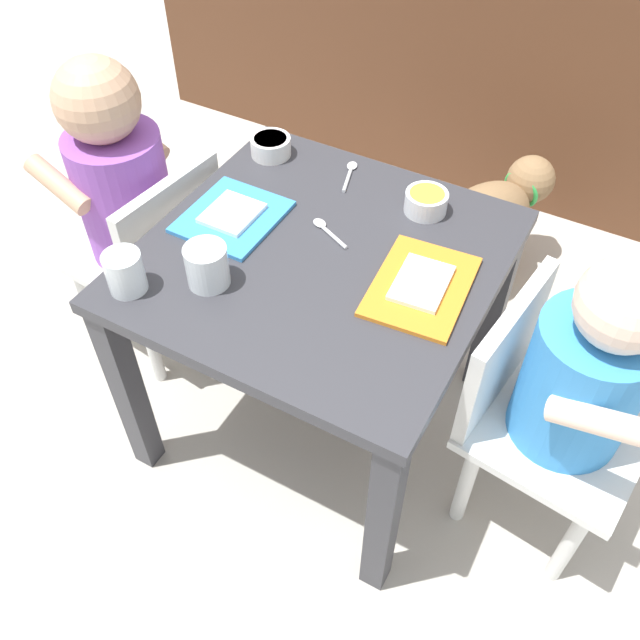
# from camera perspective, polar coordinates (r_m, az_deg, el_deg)

# --- Properties ---
(ground_plane) EXTENTS (7.00, 7.00, 0.00)m
(ground_plane) POSITION_cam_1_polar(r_m,az_deg,el_deg) (1.52, 0.00, -7.92)
(ground_plane) COLOR #B2ADA3
(kitchen_cabinet_back) EXTENTS (2.18, 0.39, 0.92)m
(kitchen_cabinet_back) POSITION_cam_1_polar(r_m,az_deg,el_deg) (2.09, 16.64, 23.37)
(kitchen_cabinet_back) COLOR #56331E
(kitchen_cabinet_back) RESTS_ON ground
(dining_table) EXTENTS (0.59, 0.59, 0.48)m
(dining_table) POSITION_cam_1_polar(r_m,az_deg,el_deg) (1.22, 0.00, 2.72)
(dining_table) COLOR #333338
(dining_table) RESTS_ON ground
(seated_child_left) EXTENTS (0.31, 0.31, 0.70)m
(seated_child_left) POSITION_cam_1_polar(r_m,az_deg,el_deg) (1.43, -15.99, 10.54)
(seated_child_left) COLOR silver
(seated_child_left) RESTS_ON ground
(seated_child_right) EXTENTS (0.31, 0.31, 0.65)m
(seated_child_right) POSITION_cam_1_polar(r_m,az_deg,el_deg) (1.14, 20.68, -4.53)
(seated_child_right) COLOR silver
(seated_child_right) RESTS_ON ground
(dog) EXTENTS (0.27, 0.41, 0.30)m
(dog) POSITION_cam_1_polar(r_m,az_deg,el_deg) (1.72, 13.79, 8.17)
(dog) COLOR olive
(dog) RESTS_ON ground
(food_tray_left) EXTENTS (0.16, 0.18, 0.02)m
(food_tray_left) POSITION_cam_1_polar(r_m,az_deg,el_deg) (1.24, -7.34, 8.63)
(food_tray_left) COLOR #388CD8
(food_tray_left) RESTS_ON dining_table
(food_tray_right) EXTENTS (0.16, 0.22, 0.02)m
(food_tray_right) POSITION_cam_1_polar(r_m,az_deg,el_deg) (1.11, 8.44, 2.88)
(food_tray_right) COLOR orange
(food_tray_right) RESTS_ON dining_table
(water_cup_left) EXTENTS (0.07, 0.07, 0.07)m
(water_cup_left) POSITION_cam_1_polar(r_m,az_deg,el_deg) (1.10, -9.40, 4.35)
(water_cup_left) COLOR white
(water_cup_left) RESTS_ON dining_table
(water_cup_right) EXTENTS (0.06, 0.06, 0.07)m
(water_cup_right) POSITION_cam_1_polar(r_m,az_deg,el_deg) (1.12, -15.95, 3.71)
(water_cup_right) COLOR white
(water_cup_right) RESTS_ON dining_table
(veggie_bowl_near) EXTENTS (0.08, 0.08, 0.04)m
(veggie_bowl_near) POSITION_cam_1_polar(r_m,az_deg,el_deg) (1.39, -4.14, 14.33)
(veggie_bowl_near) COLOR white
(veggie_bowl_near) RESTS_ON dining_table
(cereal_bowl_right_side) EXTENTS (0.08, 0.08, 0.04)m
(cereal_bowl_right_side) POSITION_cam_1_polar(r_m,az_deg,el_deg) (1.25, 8.86, 9.77)
(cereal_bowl_right_side) COLOR white
(cereal_bowl_right_side) RESTS_ON dining_table
(spoon_by_left_tray) EXTENTS (0.10, 0.05, 0.01)m
(spoon_by_left_tray) POSITION_cam_1_polar(r_m,az_deg,el_deg) (1.20, 0.67, 7.51)
(spoon_by_left_tray) COLOR silver
(spoon_by_left_tray) RESTS_ON dining_table
(spoon_by_right_tray) EXTENTS (0.04, 0.10, 0.01)m
(spoon_by_right_tray) POSITION_cam_1_polar(r_m,az_deg,el_deg) (1.34, 2.50, 12.18)
(spoon_by_right_tray) COLOR silver
(spoon_by_right_tray) RESTS_ON dining_table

